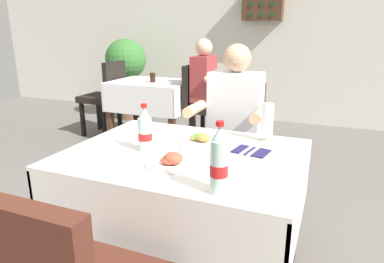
{
  "coord_description": "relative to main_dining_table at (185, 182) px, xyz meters",
  "views": [
    {
      "loc": [
        0.59,
        -1.42,
        1.34
      ],
      "look_at": [
        -0.06,
        0.16,
        0.83
      ],
      "focal_mm": 31.93,
      "sensor_mm": 36.0,
      "label": 1
    }
  ],
  "objects": [
    {
      "name": "background_dining_table",
      "position": [
        -1.37,
        2.14,
        -0.03
      ],
      "size": [
        0.95,
        0.72,
        0.75
      ],
      "color": "white",
      "rests_on": "ground"
    },
    {
      "name": "beer_glass_left",
      "position": [
        0.35,
        0.33,
        0.28
      ],
      "size": [
        0.07,
        0.07,
        0.21
      ],
      "color": "white",
      "rests_on": "main_dining_table"
    },
    {
      "name": "cola_bottle_secondary",
      "position": [
        0.3,
        -0.37,
        0.29
      ],
      "size": [
        0.07,
        0.07,
        0.28
      ],
      "color": "silver",
      "rests_on": "main_dining_table"
    },
    {
      "name": "background_chair_right",
      "position": [
        -0.69,
        2.14,
        -0.03
      ],
      "size": [
        0.5,
        0.44,
        0.97
      ],
      "color": "black",
      "rests_on": "ground"
    },
    {
      "name": "potted_plant_corner",
      "position": [
        -2.3,
        3.03,
        0.23
      ],
      "size": [
        0.62,
        0.62,
        1.23
      ],
      "color": "brown",
      "rests_on": "ground"
    },
    {
      "name": "seated_diner_far",
      "position": [
        0.04,
        0.74,
        0.13
      ],
      "size": [
        0.5,
        0.46,
        1.26
      ],
      "color": "#282D42",
      "rests_on": "ground"
    },
    {
      "name": "main_dining_table",
      "position": [
        0.0,
        0.0,
        0.0
      ],
      "size": [
        1.17,
        0.91,
        0.75
      ],
      "color": "white",
      "rests_on": "ground"
    },
    {
      "name": "napkin_cutlery_set",
      "position": [
        0.31,
        0.13,
        0.17
      ],
      "size": [
        0.19,
        0.2,
        0.01
      ],
      "color": "#231E4C",
      "rests_on": "main_dining_table"
    },
    {
      "name": "cola_bottle_primary",
      "position": [
        -0.19,
        -0.06,
        0.27
      ],
      "size": [
        0.07,
        0.07,
        0.24
      ],
      "color": "silver",
      "rests_on": "main_dining_table"
    },
    {
      "name": "background_patron",
      "position": [
        -0.64,
        2.14,
        0.13
      ],
      "size": [
        0.46,
        0.5,
        1.26
      ],
      "color": "#282D42",
      "rests_on": "ground"
    },
    {
      "name": "wall_bottle_rack",
      "position": [
        -0.37,
        3.64,
        1.1
      ],
      "size": [
        0.56,
        0.21,
        0.42
      ],
      "color": "#472D1E"
    },
    {
      "name": "plate_far_diner",
      "position": [
        0.02,
        0.16,
        0.19
      ],
      "size": [
        0.24,
        0.24,
        0.05
      ],
      "color": "white",
      "rests_on": "main_dining_table"
    },
    {
      "name": "back_wall",
      "position": [
        0.06,
        3.8,
        1.0
      ],
      "size": [
        11.0,
        0.12,
        3.18
      ],
      "primitive_type": "cube",
      "color": "silver",
      "rests_on": "ground"
    },
    {
      "name": "chair_far_diner_seat",
      "position": [
        -0.0,
        0.84,
        -0.03
      ],
      "size": [
        0.44,
        0.5,
        0.97
      ],
      "color": "#4C2319",
      "rests_on": "ground"
    },
    {
      "name": "plate_near_camera",
      "position": [
        0.02,
        -0.19,
        0.19
      ],
      "size": [
        0.22,
        0.22,
        0.07
      ],
      "color": "white",
      "rests_on": "main_dining_table"
    },
    {
      "name": "background_table_tumbler",
      "position": [
        -1.31,
        2.07,
        0.22
      ],
      "size": [
        0.06,
        0.06,
        0.11
      ],
      "primitive_type": "cylinder",
      "color": "black",
      "rests_on": "background_dining_table"
    },
    {
      "name": "background_chair_left",
      "position": [
        -2.05,
        2.14,
        -0.03
      ],
      "size": [
        0.5,
        0.44,
        0.97
      ],
      "color": "black",
      "rests_on": "ground"
    }
  ]
}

